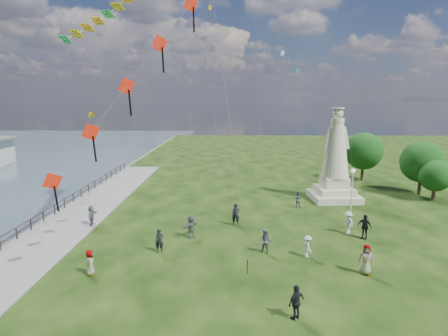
{
  "coord_description": "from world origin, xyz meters",
  "views": [
    {
      "loc": [
        -0.45,
        -17.87,
        10.28
      ],
      "look_at": [
        -1.0,
        8.0,
        5.5
      ],
      "focal_mm": 30.0,
      "sensor_mm": 36.0,
      "label": 1
    }
  ],
  "objects_px": {
    "person_8": "(348,223)",
    "person_10": "(90,263)",
    "person_9": "(365,226)",
    "person_1": "(265,242)",
    "person_7": "(298,199)",
    "person_4": "(366,259)",
    "person_6": "(236,215)",
    "statue": "(335,166)",
    "person_2": "(308,246)",
    "person_0": "(159,241)",
    "lamppost": "(353,181)",
    "person_3": "(296,302)",
    "person_5": "(92,216)",
    "person_11": "(191,227)"
  },
  "relations": [
    {
      "from": "person_1",
      "to": "person_5",
      "type": "xyz_separation_m",
      "value": [
        -13.75,
        5.25,
        -0.02
      ]
    },
    {
      "from": "person_6",
      "to": "person_4",
      "type": "bearing_deg",
      "value": -46.71
    },
    {
      "from": "lamppost",
      "to": "person_2",
      "type": "bearing_deg",
      "value": -120.92
    },
    {
      "from": "statue",
      "to": "person_10",
      "type": "relative_size",
      "value": 6.13
    },
    {
      "from": "person_8",
      "to": "lamppost",
      "type": "bearing_deg",
      "value": 142.12
    },
    {
      "from": "person_1",
      "to": "statue",
      "type": "bearing_deg",
      "value": 84.43
    },
    {
      "from": "person_4",
      "to": "person_10",
      "type": "relative_size",
      "value": 1.2
    },
    {
      "from": "person_0",
      "to": "person_5",
      "type": "distance_m",
      "value": 8.38
    },
    {
      "from": "person_5",
      "to": "person_6",
      "type": "height_order",
      "value": "person_6"
    },
    {
      "from": "person_1",
      "to": "person_3",
      "type": "height_order",
      "value": "person_3"
    },
    {
      "from": "person_11",
      "to": "person_0",
      "type": "bearing_deg",
      "value": 3.73
    },
    {
      "from": "lamppost",
      "to": "person_7",
      "type": "relative_size",
      "value": 2.67
    },
    {
      "from": "person_10",
      "to": "person_11",
      "type": "distance_m",
      "value": 8.15
    },
    {
      "from": "statue",
      "to": "person_4",
      "type": "relative_size",
      "value": 5.1
    },
    {
      "from": "lamppost",
      "to": "person_0",
      "type": "bearing_deg",
      "value": -149.62
    },
    {
      "from": "person_9",
      "to": "person_5",
      "type": "bearing_deg",
      "value": -137.9
    },
    {
      "from": "person_4",
      "to": "person_8",
      "type": "bearing_deg",
      "value": 96.46
    },
    {
      "from": "lamppost",
      "to": "person_2",
      "type": "xyz_separation_m",
      "value": [
        -5.9,
        -9.85,
        -2.25
      ]
    },
    {
      "from": "person_5",
      "to": "person_10",
      "type": "bearing_deg",
      "value": -159.05
    },
    {
      "from": "person_9",
      "to": "statue",
      "type": "bearing_deg",
      "value": 134.91
    },
    {
      "from": "person_6",
      "to": "person_8",
      "type": "xyz_separation_m",
      "value": [
        8.66,
        -1.72,
        -0.05
      ]
    },
    {
      "from": "person_0",
      "to": "person_7",
      "type": "bearing_deg",
      "value": 36.59
    },
    {
      "from": "statue",
      "to": "lamppost",
      "type": "relative_size",
      "value": 2.28
    },
    {
      "from": "lamppost",
      "to": "person_8",
      "type": "height_order",
      "value": "lamppost"
    },
    {
      "from": "person_3",
      "to": "person_8",
      "type": "distance_m",
      "value": 13.03
    },
    {
      "from": "person_10",
      "to": "lamppost",
      "type": "bearing_deg",
      "value": -75.26
    },
    {
      "from": "person_0",
      "to": "person_1",
      "type": "bearing_deg",
      "value": -8.22
    },
    {
      "from": "person_8",
      "to": "person_10",
      "type": "distance_m",
      "value": 18.85
    },
    {
      "from": "statue",
      "to": "person_1",
      "type": "height_order",
      "value": "statue"
    },
    {
      "from": "lamppost",
      "to": "person_4",
      "type": "bearing_deg",
      "value": -103.49
    },
    {
      "from": "person_0",
      "to": "person_8",
      "type": "relative_size",
      "value": 0.93
    },
    {
      "from": "person_10",
      "to": "statue",
      "type": "bearing_deg",
      "value": -66.15
    },
    {
      "from": "person_2",
      "to": "lamppost",
      "type": "bearing_deg",
      "value": -45.55
    },
    {
      "from": "person_2",
      "to": "person_5",
      "type": "relative_size",
      "value": 0.9
    },
    {
      "from": "lamppost",
      "to": "person_1",
      "type": "relative_size",
      "value": 2.47
    },
    {
      "from": "person_8",
      "to": "person_10",
      "type": "relative_size",
      "value": 1.14
    },
    {
      "from": "person_5",
      "to": "person_8",
      "type": "bearing_deg",
      "value": -92.5
    },
    {
      "from": "person_10",
      "to": "person_9",
      "type": "bearing_deg",
      "value": -89.71
    },
    {
      "from": "person_4",
      "to": "person_6",
      "type": "xyz_separation_m",
      "value": [
        -7.63,
        8.59,
        -0.0
      ]
    },
    {
      "from": "statue",
      "to": "person_5",
      "type": "xyz_separation_m",
      "value": [
        -22.05,
        -8.71,
        -2.75
      ]
    },
    {
      "from": "person_2",
      "to": "person_5",
      "type": "height_order",
      "value": "person_5"
    },
    {
      "from": "statue",
      "to": "person_6",
      "type": "xyz_separation_m",
      "value": [
        -10.24,
        -8.3,
        -2.64
      ]
    },
    {
      "from": "person_3",
      "to": "person_9",
      "type": "bearing_deg",
      "value": -162.59
    },
    {
      "from": "person_2",
      "to": "person_4",
      "type": "height_order",
      "value": "person_4"
    },
    {
      "from": "person_1",
      "to": "person_7",
      "type": "xyz_separation_m",
      "value": [
        4.05,
        11.06,
        -0.06
      ]
    },
    {
      "from": "person_6",
      "to": "person_5",
      "type": "bearing_deg",
      "value": -176.33
    },
    {
      "from": "person_2",
      "to": "person_7",
      "type": "height_order",
      "value": "person_7"
    },
    {
      "from": "person_1",
      "to": "person_2",
      "type": "bearing_deg",
      "value": 14.12
    },
    {
      "from": "person_0",
      "to": "person_10",
      "type": "height_order",
      "value": "person_0"
    },
    {
      "from": "lamppost",
      "to": "person_4",
      "type": "relative_size",
      "value": 2.23
    }
  ]
}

